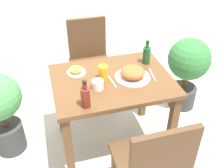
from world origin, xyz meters
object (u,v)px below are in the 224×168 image
at_px(chair_far, 90,58).
at_px(potted_plant_left, 0,108).
at_px(food_plate, 133,73).
at_px(juice_glass, 103,73).
at_px(potted_plant_right, 188,67).
at_px(drink_cup, 98,85).
at_px(condiment_bottle, 85,96).
at_px(chair_near, 153,164).
at_px(sauce_bottle, 147,54).
at_px(side_plate, 76,71).

relative_size(chair_far, potted_plant_left, 1.17).
distance_m(food_plate, juice_glass, 0.23).
height_order(potted_plant_left, potted_plant_right, potted_plant_right).
height_order(chair_far, drink_cup, chair_far).
relative_size(condiment_bottle, potted_plant_right, 0.27).
xyz_separation_m(chair_near, drink_cup, (-0.20, 0.60, 0.24)).
bearing_deg(sauce_bottle, chair_far, 122.13).
bearing_deg(potted_plant_left, side_plate, -3.98).
xyz_separation_m(food_plate, drink_cup, (-0.29, -0.06, -0.01)).
bearing_deg(juice_glass, drink_cup, -122.80).
height_order(food_plate, potted_plant_right, food_plate).
bearing_deg(food_plate, drink_cup, -167.64).
xyz_separation_m(drink_cup, potted_plant_right, (1.03, 0.43, -0.27)).
xyz_separation_m(sauce_bottle, potted_plant_right, (0.55, 0.18, -0.32)).
distance_m(chair_far, drink_cup, 0.89).
bearing_deg(chair_near, side_plate, -69.46).
xyz_separation_m(chair_far, side_plate, (-0.23, -0.59, 0.23)).
distance_m(drink_cup, juice_glass, 0.13).
xyz_separation_m(drink_cup, sauce_bottle, (0.48, 0.25, 0.05)).
bearing_deg(chair_near, potted_plant_right, -128.86).
distance_m(chair_far, potted_plant_left, 1.03).
bearing_deg(sauce_bottle, food_plate, -135.27).
height_order(drink_cup, condiment_bottle, condiment_bottle).
bearing_deg(condiment_bottle, juice_glass, 55.58).
relative_size(juice_glass, potted_plant_right, 0.15).
xyz_separation_m(potted_plant_left, potted_plant_right, (1.80, 0.13, 0.02)).
xyz_separation_m(drink_cup, juice_glass, (0.07, 0.11, 0.02)).
bearing_deg(chair_near, sauce_bottle, -108.38).
relative_size(potted_plant_left, potted_plant_right, 0.98).
bearing_deg(juice_glass, food_plate, -11.14).
relative_size(side_plate, juice_glass, 1.29).
height_order(chair_near, juice_glass, chair_near).
bearing_deg(potted_plant_right, potted_plant_left, -175.76).
distance_m(side_plate, potted_plant_left, 0.70).
bearing_deg(side_plate, sauce_bottle, -0.27).
distance_m(chair_near, juice_glass, 0.77).
xyz_separation_m(food_plate, potted_plant_left, (-1.06, 0.24, -0.30)).
bearing_deg(food_plate, condiment_bottle, -150.30).
height_order(side_plate, condiment_bottle, condiment_bottle).
bearing_deg(side_plate, potted_plant_left, 176.02).
relative_size(food_plate, condiment_bottle, 1.29).
bearing_deg(drink_cup, chair_far, 82.54).
bearing_deg(side_plate, food_plate, -24.80).
distance_m(juice_glass, condiment_bottle, 0.34).
xyz_separation_m(chair_far, potted_plant_left, (-0.87, -0.55, -0.05)).
relative_size(chair_near, drink_cup, 10.51).
relative_size(chair_far, food_plate, 3.28).
bearing_deg(sauce_bottle, potted_plant_right, 18.24).
distance_m(side_plate, condiment_bottle, 0.43).
distance_m(chair_near, condiment_bottle, 0.61).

